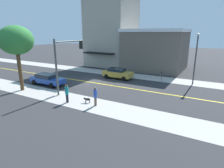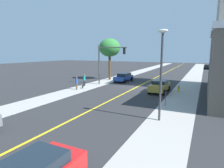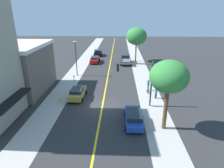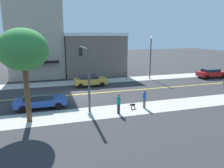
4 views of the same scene
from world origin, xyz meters
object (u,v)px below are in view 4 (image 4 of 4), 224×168
at_px(red_sedan_left_curb, 211,73).
at_px(street_lamp, 151,53).
at_px(street_tree_right_corner, 23,50).
at_px(small_dog, 133,105).
at_px(traffic_light_mast, 86,66).
at_px(pedestrian_blue_shirt, 145,98).
at_px(fire_hydrant, 76,81).
at_px(parking_meter, 127,75).
at_px(gold_sedan_left_curb, 90,80).
at_px(pedestrian_teal_shirt, 119,103).
at_px(blue_sedan_right_curb, 40,100).

bearing_deg(red_sedan_left_curb, street_lamp, 168.16).
distance_m(street_tree_right_corner, small_dog, 10.43).
distance_m(traffic_light_mast, street_lamp, 15.72).
xyz_separation_m(street_lamp, small_dog, (12.04, -7.83, -3.61)).
bearing_deg(pedestrian_blue_shirt, small_dog, 90.77).
bearing_deg(fire_hydrant, red_sedan_left_curb, 84.42).
xyz_separation_m(red_sedan_left_curb, pedestrian_blue_shirt, (10.10, -16.47, 0.15)).
relative_size(parking_meter, traffic_light_mast, 0.22).
xyz_separation_m(fire_hydrant, gold_sedan_left_curb, (2.04, 1.54, 0.38)).
height_order(parking_meter, pedestrian_blue_shirt, pedestrian_blue_shirt).
bearing_deg(gold_sedan_left_curb, red_sedan_left_curb, 1.47).
xyz_separation_m(red_sedan_left_curb, pedestrian_teal_shirt, (10.78, -19.24, 0.16)).
relative_size(street_tree_right_corner, red_sedan_left_curb, 1.53).
distance_m(fire_hydrant, pedestrian_blue_shirt, 13.03).
xyz_separation_m(street_tree_right_corner, gold_sedan_left_curb, (-10.37, 6.97, -4.80)).
bearing_deg(small_dog, street_tree_right_corner, -18.08).
relative_size(blue_sedan_right_curb, small_dog, 7.01).
bearing_deg(pedestrian_blue_shirt, red_sedan_left_curb, -47.78).
xyz_separation_m(pedestrian_teal_shirt, pedestrian_blue_shirt, (-0.68, 2.78, -0.01)).
bearing_deg(blue_sedan_right_curb, red_sedan_left_curb, 15.83).
distance_m(blue_sedan_right_curb, small_dog, 8.62).
xyz_separation_m(blue_sedan_right_curb, small_dog, (2.60, 8.21, -0.42)).
height_order(fire_hydrant, pedestrian_blue_shirt, pedestrian_blue_shirt).
bearing_deg(pedestrian_teal_shirt, traffic_light_mast, 21.24).
xyz_separation_m(traffic_light_mast, pedestrian_teal_shirt, (2.58, 2.32, -3.03)).
bearing_deg(small_dog, fire_hydrant, -94.32).
relative_size(red_sedan_left_curb, small_dog, 7.11).
bearing_deg(fire_hydrant, pedestrian_teal_shirt, 8.33).
height_order(street_lamp, red_sedan_left_curb, street_lamp).
bearing_deg(gold_sedan_left_curb, pedestrian_blue_shirt, -71.36).
distance_m(parking_meter, blue_sedan_right_curb, 15.12).
bearing_deg(fire_hydrant, small_dog, 16.59).
xyz_separation_m(street_tree_right_corner, street_lamp, (-12.49, 16.83, -1.65)).
bearing_deg(gold_sedan_left_curb, traffic_light_mast, -102.07).
height_order(gold_sedan_left_curb, pedestrian_teal_shirt, pedestrian_teal_shirt).
bearing_deg(traffic_light_mast, parking_meter, -38.13).
relative_size(parking_meter, blue_sedan_right_curb, 0.28).
relative_size(blue_sedan_right_curb, pedestrian_teal_shirt, 2.65).
distance_m(parking_meter, pedestrian_blue_shirt, 12.23).
height_order(parking_meter, red_sedan_left_curb, red_sedan_left_curb).
xyz_separation_m(street_lamp, blue_sedan_right_curb, (9.44, -16.04, -3.19)).
height_order(red_sedan_left_curb, blue_sedan_right_curb, red_sedan_left_curb).
height_order(street_lamp, small_dog, street_lamp).
xyz_separation_m(fire_hydrant, parking_meter, (0.25, 7.42, 0.45)).
height_order(traffic_light_mast, red_sedan_left_curb, traffic_light_mast).
relative_size(street_tree_right_corner, gold_sedan_left_curb, 1.68).
bearing_deg(gold_sedan_left_curb, small_dog, -76.95).
relative_size(gold_sedan_left_curb, pedestrian_teal_shirt, 2.46).
relative_size(red_sedan_left_curb, blue_sedan_right_curb, 1.02).
distance_m(street_tree_right_corner, blue_sedan_right_curb, 5.77).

